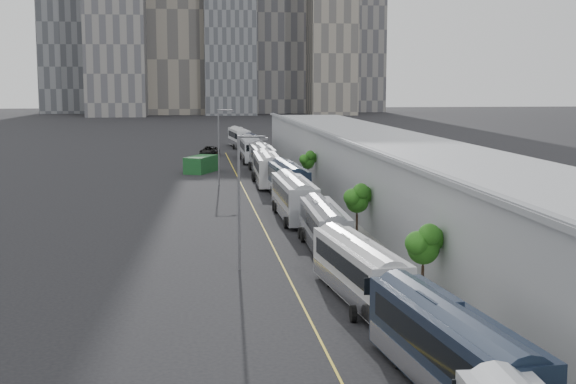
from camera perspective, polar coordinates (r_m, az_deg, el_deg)
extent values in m
cube|color=gray|center=(68.47, 7.32, -2.86)|extent=(10.00, 170.00, 0.12)
cube|color=gold|center=(66.71, -1.47, -3.13)|extent=(0.12, 160.00, 0.02)
cube|color=gray|center=(69.03, 10.59, -0.04)|extent=(12.00, 160.00, 6.80)
cube|color=gray|center=(68.75, 10.64, 1.98)|extent=(12.45, 160.40, 2.57)
cube|color=gray|center=(67.10, 5.85, 2.92)|extent=(0.30, 160.00, 0.40)
cube|color=slate|center=(321.76, -4.20, 12.64)|extent=(20.00, 20.00, 80.00)
cube|color=gray|center=(320.87, 3.16, 11.77)|extent=(18.00, 18.00, 70.00)
cube|color=slate|center=(359.13, 4.91, 12.92)|extent=(22.00, 22.00, 90.00)
cube|color=#151E2F|center=(33.73, 11.43, -10.94)|extent=(3.83, 13.00, 3.10)
cube|color=black|center=(33.38, 11.56, -10.14)|extent=(3.73, 11.48, 1.06)
cube|color=silver|center=(34.06, 11.38, -12.53)|extent=(3.84, 12.75, 0.99)
cube|color=#151E2F|center=(34.58, 10.73, -7.51)|extent=(1.49, 2.28, 0.30)
cube|color=silver|center=(47.21, 5.06, -5.52)|extent=(3.54, 12.30, 2.94)
cube|color=black|center=(46.91, 5.11, -4.94)|extent=(3.47, 10.86, 1.00)
cube|color=silver|center=(47.44, 5.04, -6.63)|extent=(3.56, 12.07, 0.94)
cube|color=silver|center=(48.21, 4.73, -3.28)|extent=(1.40, 2.16, 0.28)
cube|color=slate|center=(60.92, 2.59, -2.47)|extent=(2.76, 12.23, 2.95)
cube|color=black|center=(60.64, 2.62, -2.01)|extent=(2.78, 10.78, 1.00)
cube|color=silver|center=(61.09, 2.59, -3.34)|extent=(2.79, 11.99, 0.94)
cube|color=slate|center=(62.02, 2.39, -0.77)|extent=(1.27, 2.09, 0.28)
cube|color=#9A9CA4|center=(74.69, 0.44, -0.40)|extent=(2.84, 13.58, 3.28)
cube|color=black|center=(74.40, 0.46, 0.03)|extent=(2.88, 11.95, 1.12)
cube|color=silver|center=(74.85, 0.43, -1.20)|extent=(2.88, 13.31, 1.05)
cube|color=#9A9CA4|center=(76.00, 0.29, 1.11)|extent=(1.38, 2.31, 0.31)
cube|color=black|center=(87.33, -0.02, 0.80)|extent=(3.24, 13.74, 3.31)
cube|color=black|center=(87.05, -0.01, 1.17)|extent=(3.24, 12.11, 1.12)
cube|color=silver|center=(87.47, -0.02, 0.11)|extent=(3.27, 13.47, 1.06)
cube|color=black|center=(88.69, -0.15, 2.09)|extent=(1.45, 2.36, 0.31)
cube|color=silver|center=(99.62, -1.50, 1.67)|extent=(3.13, 13.82, 3.33)
cube|color=black|center=(99.35, -1.49, 2.00)|extent=(3.15, 12.17, 1.13)
cube|color=silver|center=(99.74, -1.50, 1.06)|extent=(3.16, 13.54, 1.07)
cube|color=silver|center=(101.02, -1.59, 2.80)|extent=(1.44, 2.36, 0.32)
cube|color=slate|center=(113.19, -1.86, 2.41)|extent=(2.87, 13.85, 3.35)
cube|color=black|center=(112.92, -1.85, 2.71)|extent=(2.92, 12.19, 1.14)
cube|color=silver|center=(113.29, -1.85, 1.87)|extent=(2.91, 13.57, 1.07)
cube|color=slate|center=(114.61, -1.93, 3.40)|extent=(1.40, 2.35, 0.32)
cube|color=silver|center=(129.45, -2.68, 3.08)|extent=(2.77, 13.84, 3.35)
cube|color=black|center=(129.19, -2.67, 3.34)|extent=(2.83, 12.18, 1.14)
cube|color=silver|center=(129.54, -2.67, 2.61)|extent=(2.81, 13.56, 1.07)
cube|color=silver|center=(130.90, -2.74, 3.94)|extent=(1.38, 2.34, 0.32)
cube|color=#171E33|center=(141.25, -2.66, 3.38)|extent=(2.62, 12.21, 2.95)
cube|color=black|center=(141.03, -2.65, 3.58)|extent=(2.66, 10.75, 1.00)
cube|color=silver|center=(141.33, -2.65, 2.99)|extent=(2.66, 11.97, 0.94)
cube|color=#171E33|center=(142.54, -2.70, 4.07)|extent=(1.25, 2.08, 0.28)
cube|color=white|center=(158.10, -3.50, 3.90)|extent=(3.70, 13.44, 3.22)
cube|color=black|center=(157.86, -3.50, 4.10)|extent=(3.64, 11.86, 1.09)
cube|color=silver|center=(158.17, -3.50, 3.53)|extent=(3.72, 13.18, 1.03)
cube|color=white|center=(159.52, -3.54, 4.57)|extent=(1.50, 2.34, 0.31)
cylinder|color=black|center=(48.37, 9.56, -5.52)|extent=(0.18, 0.18, 3.20)
sphere|color=#1A5E15|center=(48.03, 9.60, -3.63)|extent=(1.92, 1.92, 1.92)
cylinder|color=black|center=(66.50, 4.92, -1.80)|extent=(0.18, 0.18, 3.20)
sphere|color=#1A5E15|center=(66.25, 4.94, -0.42)|extent=(1.92, 1.92, 1.92)
cylinder|color=black|center=(94.96, 1.42, 1.22)|extent=(0.18, 0.18, 3.59)
sphere|color=#1A5E15|center=(94.78, 1.42, 2.27)|extent=(1.59, 1.59, 1.59)
cylinder|color=#59595E|center=(54.08, -3.51, -0.80)|extent=(0.18, 0.18, 9.16)
cylinder|color=#59595E|center=(53.66, -2.59, 3.95)|extent=(1.80, 0.14, 0.14)
cube|color=#59595E|center=(53.74, -1.73, 3.80)|extent=(0.50, 0.22, 0.18)
cylinder|color=#59595E|center=(99.70, -4.95, 3.18)|extent=(0.18, 0.18, 9.37)
cylinder|color=#59595E|center=(99.47, -4.46, 5.82)|extent=(1.80, 0.14, 0.14)
cube|color=#59595E|center=(99.52, -4.00, 5.74)|extent=(0.50, 0.22, 0.18)
cube|color=#15441D|center=(114.16, -6.21, 1.97)|extent=(5.07, 6.94, 2.33)
imported|color=black|center=(140.36, -5.60, 2.92)|extent=(3.99, 6.42, 1.66)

